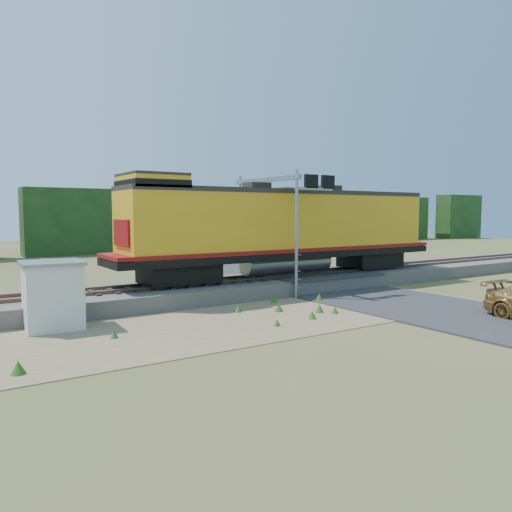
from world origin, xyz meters
TOP-DOWN VIEW (x-y plane):
  - ground at (0.00, 0.00)m, footprint 140.00×140.00m
  - ballast at (0.00, 6.00)m, footprint 70.00×5.00m
  - rails at (0.00, 6.00)m, footprint 70.00×1.54m
  - dirt_shoulder at (-2.00, 0.50)m, footprint 26.00×8.00m
  - road at (7.00, 0.74)m, footprint 7.00×66.00m
  - tree_line_north at (0.00, 38.00)m, footprint 130.00×3.00m
  - weed_clumps at (-3.50, 0.10)m, footprint 15.00×6.20m
  - locomotive at (4.65, 6.00)m, footprint 21.14×3.22m
  - shed at (-8.63, 2.98)m, footprint 2.35×2.35m
  - signal_gantry at (3.81, 5.35)m, footprint 2.67×6.20m

SIDE VIEW (x-z plane):
  - ground at x=0.00m, z-range 0.00..0.00m
  - weed_clumps at x=-3.50m, z-range -0.28..0.28m
  - dirt_shoulder at x=-2.00m, z-range 0.00..0.03m
  - road at x=7.00m, z-range -0.34..0.52m
  - ballast at x=0.00m, z-range 0.00..0.80m
  - rails at x=0.00m, z-range 0.80..0.96m
  - shed at x=-8.63m, z-range 0.02..2.67m
  - tree_line_north at x=0.00m, z-range -0.18..6.32m
  - locomotive at x=4.65m, z-range 0.92..6.38m
  - signal_gantry at x=3.81m, z-range 1.71..8.45m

